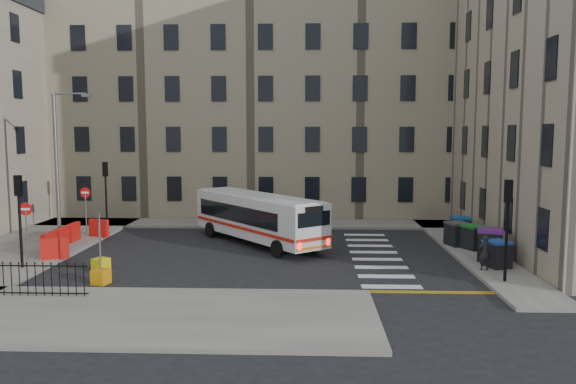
# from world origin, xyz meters

# --- Properties ---
(ground) EXTENTS (120.00, 120.00, 0.00)m
(ground) POSITION_xyz_m (0.00, 0.00, 0.00)
(ground) COLOR black
(ground) RESTS_ON ground
(pavement_north) EXTENTS (36.00, 3.20, 0.15)m
(pavement_north) POSITION_xyz_m (-6.00, 8.60, 0.07)
(pavement_north) COLOR slate
(pavement_north) RESTS_ON ground
(pavement_east) EXTENTS (2.40, 26.00, 0.15)m
(pavement_east) POSITION_xyz_m (9.00, 4.00, 0.07)
(pavement_east) COLOR slate
(pavement_east) RESTS_ON ground
(pavement_west) EXTENTS (6.00, 22.00, 0.15)m
(pavement_west) POSITION_xyz_m (-14.00, 1.00, 0.07)
(pavement_west) COLOR slate
(pavement_west) RESTS_ON ground
(pavement_sw) EXTENTS (20.00, 6.00, 0.15)m
(pavement_sw) POSITION_xyz_m (-7.00, -10.00, 0.07)
(pavement_sw) COLOR slate
(pavement_sw) RESTS_ON ground
(terrace_north) EXTENTS (38.30, 10.80, 17.20)m
(terrace_north) POSITION_xyz_m (-7.00, 15.50, 8.62)
(terrace_north) COLOR gray
(terrace_north) RESTS_ON ground
(traffic_light_east) EXTENTS (0.28, 0.22, 4.10)m
(traffic_light_east) POSITION_xyz_m (8.60, -5.50, 2.87)
(traffic_light_east) COLOR black
(traffic_light_east) RESTS_ON pavement_east
(traffic_light_nw) EXTENTS (0.28, 0.22, 4.10)m
(traffic_light_nw) POSITION_xyz_m (-12.00, 6.50, 2.87)
(traffic_light_nw) COLOR black
(traffic_light_nw) RESTS_ON pavement_west
(traffic_light_sw) EXTENTS (0.28, 0.22, 4.10)m
(traffic_light_sw) POSITION_xyz_m (-12.00, -4.00, 2.87)
(traffic_light_sw) COLOR black
(traffic_light_sw) RESTS_ON pavement_west
(streetlamp) EXTENTS (0.50, 0.22, 8.14)m
(streetlamp) POSITION_xyz_m (-13.00, 2.00, 4.34)
(streetlamp) COLOR #595B5E
(streetlamp) RESTS_ON pavement_west
(no_entry_north) EXTENTS (0.60, 0.08, 3.00)m
(no_entry_north) POSITION_xyz_m (-12.50, 4.50, 2.08)
(no_entry_north) COLOR #595B5E
(no_entry_north) RESTS_ON pavement_west
(no_entry_south) EXTENTS (0.60, 0.08, 3.00)m
(no_entry_south) POSITION_xyz_m (-12.50, -2.50, 2.08)
(no_entry_south) COLOR #595B5E
(no_entry_south) RESTS_ON pavement_west
(roadworks_barriers) EXTENTS (1.66, 6.26, 1.00)m
(roadworks_barriers) POSITION_xyz_m (-11.84, 0.50, 0.65)
(roadworks_barriers) COLOR red
(roadworks_barriers) RESTS_ON pavement_west
(bus) EXTENTS (7.83, 8.98, 2.66)m
(bus) POSITION_xyz_m (-2.12, 2.30, 1.54)
(bus) COLOR silver
(bus) RESTS_ON ground
(wheelie_bin_a) EXTENTS (1.24, 1.32, 1.19)m
(wheelie_bin_a) POSITION_xyz_m (9.05, -3.14, 0.75)
(wheelie_bin_a) COLOR black
(wheelie_bin_a) RESTS_ON pavement_east
(wheelie_bin_b) EXTENTS (1.48, 1.60, 1.46)m
(wheelie_bin_b) POSITION_xyz_m (9.18, -1.69, 0.88)
(wheelie_bin_b) COLOR black
(wheelie_bin_b) RESTS_ON pavement_east
(wheelie_bin_c) EXTENTS (1.35, 1.42, 1.23)m
(wheelie_bin_c) POSITION_xyz_m (9.13, 0.70, 0.77)
(wheelie_bin_c) COLOR black
(wheelie_bin_c) RESTS_ON pavement_east
(wheelie_bin_d) EXTENTS (1.29, 1.38, 1.24)m
(wheelie_bin_d) POSITION_xyz_m (8.51, 1.61, 0.77)
(wheelie_bin_d) COLOR black
(wheelie_bin_d) RESTS_ON pavement_east
(wheelie_bin_e) EXTENTS (1.04, 1.18, 1.25)m
(wheelie_bin_e) POSITION_xyz_m (9.18, 3.36, 0.78)
(wheelie_bin_e) COLOR black
(wheelie_bin_e) RESTS_ON pavement_east
(pedestrian) EXTENTS (0.63, 0.51, 1.52)m
(pedestrian) POSITION_xyz_m (8.33, -3.68, 0.91)
(pedestrian) COLOR black
(pedestrian) RESTS_ON pavement_east
(bollard_yellow) EXTENTS (0.79, 0.79, 0.60)m
(bollard_yellow) POSITION_xyz_m (-8.44, -4.04, 0.30)
(bollard_yellow) COLOR #DEC00C
(bollard_yellow) RESTS_ON ground
(bollard_chevron) EXTENTS (0.73, 0.73, 0.60)m
(bollard_chevron) POSITION_xyz_m (-7.71, -6.00, 0.30)
(bollard_chevron) COLOR #C77F0B
(bollard_chevron) RESTS_ON ground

